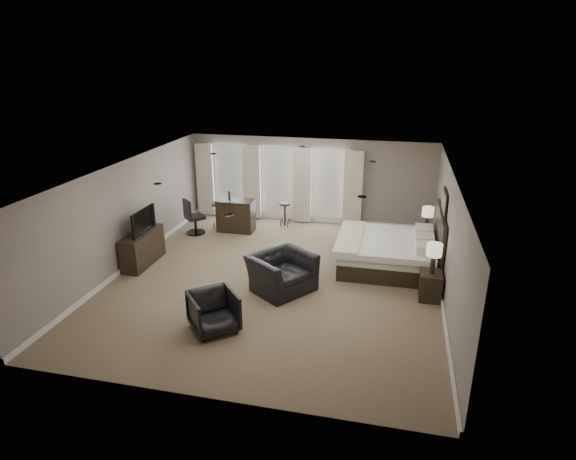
% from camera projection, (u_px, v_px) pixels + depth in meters
% --- Properties ---
extents(room, '(7.60, 8.60, 2.64)m').
position_uv_depth(room, '(275.00, 227.00, 10.86)').
color(room, '#725F48').
rests_on(room, ground).
extents(window_bay, '(5.25, 0.20, 2.30)m').
position_uv_depth(window_bay, '(277.00, 183.00, 14.85)').
color(window_bay, silver).
rests_on(window_bay, room).
extents(bed, '(2.37, 2.26, 1.51)m').
position_uv_depth(bed, '(391.00, 239.00, 11.67)').
color(bed, silver).
rests_on(bed, ground).
extents(nightstand_near, '(0.45, 0.55, 0.60)m').
position_uv_depth(nightstand_near, '(430.00, 286.00, 10.32)').
color(nightstand_near, black).
rests_on(nightstand_near, ground).
extents(nightstand_far, '(0.40, 0.48, 0.53)m').
position_uv_depth(nightstand_far, '(425.00, 239.00, 12.98)').
color(nightstand_far, black).
rests_on(nightstand_far, ground).
extents(lamp_near, '(0.32, 0.32, 0.67)m').
position_uv_depth(lamp_near, '(433.00, 259.00, 10.10)').
color(lamp_near, beige).
rests_on(lamp_near, nightstand_near).
extents(lamp_far, '(0.31, 0.31, 0.64)m').
position_uv_depth(lamp_far, '(427.00, 219.00, 12.78)').
color(lamp_far, beige).
rests_on(lamp_far, nightstand_far).
extents(wall_art, '(0.04, 0.96, 0.56)m').
position_uv_depth(wall_art, '(444.00, 203.00, 11.09)').
color(wall_art, slate).
rests_on(wall_art, room).
extents(dresser, '(0.47, 1.45, 0.84)m').
position_uv_depth(dresser, '(143.00, 248.00, 11.98)').
color(dresser, black).
rests_on(dresser, ground).
extents(tv, '(0.61, 1.06, 0.14)m').
position_uv_depth(tv, '(141.00, 230.00, 11.80)').
color(tv, black).
rests_on(tv, dresser).
extents(armchair_near, '(1.45, 1.54, 1.13)m').
position_uv_depth(armchair_near, '(282.00, 266.00, 10.62)').
color(armchair_near, black).
rests_on(armchair_near, ground).
extents(armchair_far, '(1.14, 1.14, 0.86)m').
position_uv_depth(armchair_far, '(214.00, 310.00, 9.10)').
color(armchair_far, black).
rests_on(armchair_far, ground).
extents(bar_counter, '(1.11, 0.58, 0.97)m').
position_uv_depth(bar_counter, '(236.00, 215.00, 14.16)').
color(bar_counter, black).
rests_on(bar_counter, ground).
extents(bar_stool_left, '(0.44, 0.44, 0.80)m').
position_uv_depth(bar_stool_left, '(219.00, 216.00, 14.39)').
color(bar_stool_left, black).
rests_on(bar_stool_left, ground).
extents(bar_stool_right, '(0.44, 0.44, 0.73)m').
position_uv_depth(bar_stool_right, '(285.00, 214.00, 14.64)').
color(bar_stool_right, black).
rests_on(bar_stool_right, ground).
extents(desk_chair, '(0.76, 0.76, 1.06)m').
position_uv_depth(desk_chair, '(195.00, 216.00, 13.96)').
color(desk_chair, black).
rests_on(desk_chair, ground).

